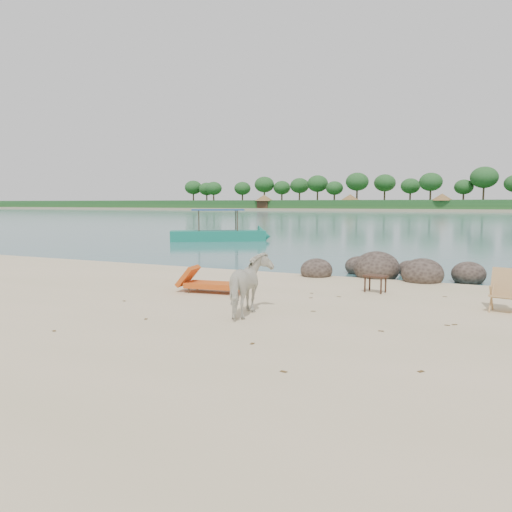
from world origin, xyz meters
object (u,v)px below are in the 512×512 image
at_px(boulders, 400,272).
at_px(side_table, 375,285).
at_px(deck_chair, 504,292).
at_px(cow, 250,286).
at_px(lounge_chair, 215,283).
at_px(boat_near, 218,214).

distance_m(boulders, side_table, 2.84).
relative_size(side_table, deck_chair, 0.61).
distance_m(boulders, cow, 6.76).
distance_m(cow, side_table, 4.05).
distance_m(boulders, lounge_chair, 5.93).
bearing_deg(cow, boat_near, -69.12).
relative_size(boulders, lounge_chair, 3.40).
relative_size(boulders, deck_chair, 7.14).
bearing_deg(cow, deck_chair, -161.88).
bearing_deg(boulders, deck_chair, -55.62).
bearing_deg(side_table, boulders, 101.13).
height_order(cow, side_table, cow).
distance_m(lounge_chair, deck_chair, 6.54).
bearing_deg(deck_chair, cow, -140.31).
bearing_deg(side_table, cow, -101.33).
height_order(side_table, boat_near, boat_near).
bearing_deg(boat_near, side_table, -80.33).
bearing_deg(deck_chair, lounge_chair, -163.70).
distance_m(boulders, boat_near, 17.12).
bearing_deg(side_table, lounge_chair, -140.58).
bearing_deg(boat_near, deck_chair, -76.64).
bearing_deg(boulders, cow, -106.24).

